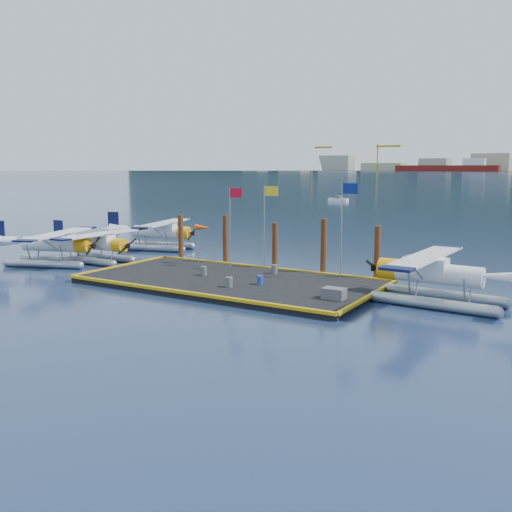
# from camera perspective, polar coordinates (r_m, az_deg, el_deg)

# --- Properties ---
(ground) EXTENTS (4000.00, 4000.00, 0.00)m
(ground) POSITION_cam_1_polar(r_m,az_deg,el_deg) (39.09, -2.61, -2.86)
(ground) COLOR navy
(ground) RESTS_ON ground
(dock) EXTENTS (20.00, 10.00, 0.40)m
(dock) POSITION_cam_1_polar(r_m,az_deg,el_deg) (39.05, -2.61, -2.57)
(dock) COLOR black
(dock) RESTS_ON ground
(dock_bumpers) EXTENTS (20.25, 10.25, 0.18)m
(dock_bumpers) POSITION_cam_1_polar(r_m,az_deg,el_deg) (39.00, -2.61, -2.15)
(dock_bumpers) COLOR #C2970B
(dock_bumpers) RESTS_ON dock
(seaplane_a) EXTENTS (9.34, 9.95, 3.57)m
(seaplane_a) POSITION_cam_1_polar(r_m,az_deg,el_deg) (49.03, -19.51, 0.90)
(seaplane_a) COLOR #979DA4
(seaplane_a) RESTS_ON ground
(seaplane_b) EXTENTS (8.53, 9.40, 3.35)m
(seaplane_b) POSITION_cam_1_polar(r_m,az_deg,el_deg) (49.40, -15.48, 1.03)
(seaplane_b) COLOR #979DA4
(seaplane_b) RESTS_ON ground
(seaplane_c) EXTENTS (9.28, 10.02, 3.56)m
(seaplane_c) POSITION_cam_1_polar(r_m,az_deg,el_deg) (55.77, -9.58, 2.20)
(seaplane_c) COLOR #979DA4
(seaplane_c) RESTS_ON ground
(seaplane_d) EXTENTS (9.68, 10.66, 3.79)m
(seaplane_d) POSITION_cam_1_polar(r_m,az_deg,el_deg) (34.80, 17.25, -1.97)
(seaplane_d) COLOR #979DA4
(seaplane_d) RESTS_ON ground
(drum_0) EXTENTS (0.45, 0.45, 0.64)m
(drum_0) POSITION_cam_1_polar(r_m,az_deg,el_deg) (40.26, -5.24, -1.50)
(drum_0) COLOR #505054
(drum_0) RESTS_ON dock
(drum_2) EXTENTS (0.41, 0.41, 0.58)m
(drum_2) POSITION_cam_1_polar(r_m,az_deg,el_deg) (37.04, 0.40, -2.43)
(drum_2) COLOR #1C399B
(drum_2) RESTS_ON dock
(drum_3) EXTENTS (0.46, 0.46, 0.65)m
(drum_3) POSITION_cam_1_polar(r_m,az_deg,el_deg) (36.26, -2.71, -2.63)
(drum_3) COLOR #505054
(drum_3) RESTS_ON dock
(drum_5) EXTENTS (0.46, 0.46, 0.65)m
(drum_5) POSITION_cam_1_polar(r_m,az_deg,el_deg) (40.80, 1.85, -1.32)
(drum_5) COLOR #505054
(drum_5) RESTS_ON dock
(crate) EXTENTS (1.30, 0.86, 0.65)m
(crate) POSITION_cam_1_polar(r_m,az_deg,el_deg) (33.35, 7.81, -3.73)
(crate) COLOR #505054
(crate) RESTS_ON dock
(flagpole_red) EXTENTS (1.14, 0.08, 6.00)m
(flagpole_red) POSITION_cam_1_polar(r_m,az_deg,el_deg) (42.85, -2.39, 4.13)
(flagpole_red) COLOR gray
(flagpole_red) RESTS_ON dock
(flagpole_yellow) EXTENTS (1.14, 0.08, 6.20)m
(flagpole_yellow) POSITION_cam_1_polar(r_m,az_deg,el_deg) (41.27, 1.09, 4.11)
(flagpole_yellow) COLOR gray
(flagpole_yellow) RESTS_ON dock
(flagpole_blue) EXTENTS (1.14, 0.08, 6.50)m
(flagpole_blue) POSITION_cam_1_polar(r_m,az_deg,el_deg) (38.63, 8.84, 3.93)
(flagpole_blue) COLOR gray
(flagpole_blue) RESTS_ON dock
(windsock) EXTENTS (1.40, 0.44, 3.12)m
(windsock) POSITION_cam_1_polar(r_m,az_deg,el_deg) (44.52, -5.32, 2.77)
(windsock) COLOR gray
(windsock) RESTS_ON dock
(piling_0) EXTENTS (0.44, 0.44, 4.00)m
(piling_0) POSITION_cam_1_polar(r_m,az_deg,el_deg) (48.02, -7.52, 1.71)
(piling_0) COLOR #402012
(piling_0) RESTS_ON ground
(piling_1) EXTENTS (0.44, 0.44, 4.20)m
(piling_1) POSITION_cam_1_polar(r_m,az_deg,el_deg) (45.36, -3.06, 1.48)
(piling_1) COLOR #402012
(piling_1) RESTS_ON ground
(piling_2) EXTENTS (0.44, 0.44, 3.80)m
(piling_2) POSITION_cam_1_polar(r_m,az_deg,el_deg) (43.05, 1.91, 0.81)
(piling_2) COLOR #402012
(piling_2) RESTS_ON ground
(piling_3) EXTENTS (0.44, 0.44, 4.30)m
(piling_3) POSITION_cam_1_polar(r_m,az_deg,el_deg) (41.24, 6.77, 0.74)
(piling_3) COLOR #402012
(piling_3) RESTS_ON ground
(piling_4) EXTENTS (0.44, 0.44, 4.00)m
(piling_4) POSITION_cam_1_polar(r_m,az_deg,el_deg) (39.81, 12.02, 0.09)
(piling_4) COLOR #402012
(piling_4) RESTS_ON ground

